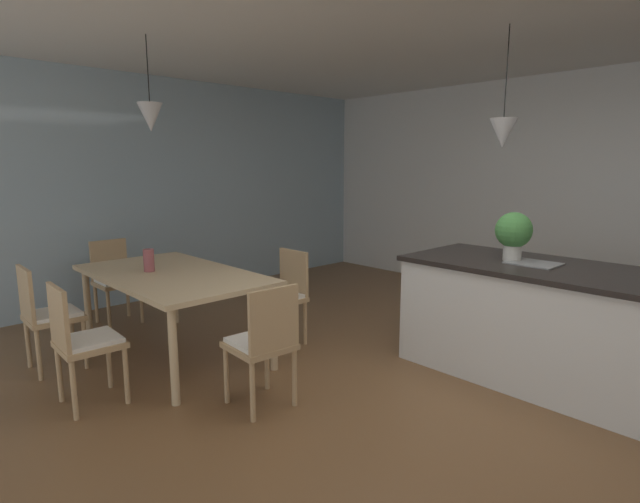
# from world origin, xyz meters

# --- Properties ---
(ground_plane) EXTENTS (10.00, 8.40, 0.04)m
(ground_plane) POSITION_xyz_m (0.00, 0.00, -0.02)
(ground_plane) COLOR brown
(wall_back_kitchen) EXTENTS (10.00, 0.12, 2.70)m
(wall_back_kitchen) POSITION_xyz_m (0.00, 3.26, 1.35)
(wall_back_kitchen) COLOR white
(wall_back_kitchen) RESTS_ON ground_plane
(window_wall_left_glazing) EXTENTS (0.06, 8.40, 2.70)m
(window_wall_left_glazing) POSITION_xyz_m (-4.06, 0.00, 1.35)
(window_wall_left_glazing) COLOR #9EB7C6
(window_wall_left_glazing) RESTS_ON ground_plane
(dining_table) EXTENTS (1.84, 1.03, 0.74)m
(dining_table) POSITION_xyz_m (-2.10, -0.94, 0.68)
(dining_table) COLOR #D1B284
(dining_table) RESTS_ON ground_plane
(chair_far_right) EXTENTS (0.40, 0.40, 0.87)m
(chair_far_right) POSITION_xyz_m (-1.68, -0.05, 0.47)
(chair_far_right) COLOR tan
(chair_far_right) RESTS_ON ground_plane
(chair_window_end) EXTENTS (0.40, 0.40, 0.87)m
(chair_window_end) POSITION_xyz_m (-3.39, -0.94, 0.47)
(chair_window_end) COLOR tan
(chair_window_end) RESTS_ON ground_plane
(chair_kitchen_end) EXTENTS (0.42, 0.42, 0.87)m
(chair_kitchen_end) POSITION_xyz_m (-0.81, -0.94, 0.47)
(chair_kitchen_end) COLOR tan
(chair_kitchen_end) RESTS_ON ground_plane
(chair_near_right) EXTENTS (0.41, 0.41, 0.87)m
(chair_near_right) POSITION_xyz_m (-1.69, -1.82, 0.47)
(chair_near_right) COLOR tan
(chair_near_right) RESTS_ON ground_plane
(chair_near_left) EXTENTS (0.41, 0.41, 0.87)m
(chair_near_left) POSITION_xyz_m (-2.51, -1.82, 0.47)
(chair_near_left) COLOR tan
(chair_near_left) RESTS_ON ground_plane
(kitchen_island) EXTENTS (2.05, 0.98, 0.91)m
(kitchen_island) POSITION_xyz_m (0.28, 0.91, 0.46)
(kitchen_island) COLOR silver
(kitchen_island) RESTS_ON ground_plane
(pendant_over_table) EXTENTS (0.21, 0.21, 0.77)m
(pendant_over_table) POSITION_xyz_m (-2.30, -0.95, 2.04)
(pendant_over_table) COLOR black
(pendant_over_island_main) EXTENTS (0.21, 0.21, 0.92)m
(pendant_over_island_main) POSITION_xyz_m (-0.12, 0.91, 1.90)
(pendant_over_island_main) COLOR black
(potted_plant_on_island) EXTENTS (0.28, 0.28, 0.39)m
(potted_plant_on_island) POSITION_xyz_m (0.02, 0.91, 1.13)
(potted_plant_on_island) COLOR beige
(potted_plant_on_island) RESTS_ON kitchen_island
(vase_on_dining_table) EXTENTS (0.09, 0.09, 0.20)m
(vase_on_dining_table) POSITION_xyz_m (-2.27, -1.05, 0.84)
(vase_on_dining_table) COLOR #994C51
(vase_on_dining_table) RESTS_ON dining_table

